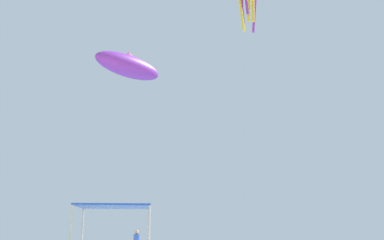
% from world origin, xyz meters
% --- Properties ---
extents(canopy_tent, '(2.63, 2.72, 2.64)m').
position_xyz_m(canopy_tent, '(-4.31, -0.21, 2.47)').
color(canopy_tent, '#B2B2B7').
rests_on(canopy_tent, ground).
extents(kite_inflatable_purple, '(7.66, 6.83, 3.02)m').
position_xyz_m(kite_inflatable_purple, '(-5.30, 24.03, 17.83)').
color(kite_inflatable_purple, purple).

